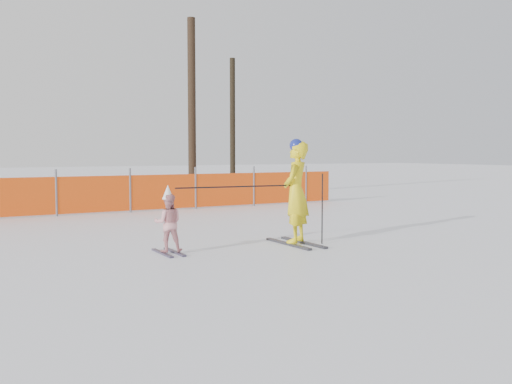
% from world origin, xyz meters
% --- Properties ---
extents(ground, '(120.00, 120.00, 0.00)m').
position_xyz_m(ground, '(0.00, 0.00, 0.00)').
color(ground, white).
rests_on(ground, ground).
extents(adult, '(0.80, 1.42, 1.94)m').
position_xyz_m(adult, '(0.86, 0.54, 0.97)').
color(adult, black).
rests_on(adult, ground).
extents(child, '(0.57, 0.88, 1.16)m').
position_xyz_m(child, '(-1.53, 0.79, 0.53)').
color(child, black).
rests_on(child, ground).
extents(ski_poles, '(2.73, 0.47, 1.30)m').
position_xyz_m(ski_poles, '(0.29, 0.54, 0.93)').
color(ski_poles, black).
rests_on(ski_poles, ground).
extents(safety_fence, '(16.96, 0.06, 1.25)m').
position_xyz_m(safety_fence, '(-1.67, 7.52, 0.56)').
color(safety_fence, '#595960').
rests_on(safety_fence, ground).
extents(tree_trunks, '(2.37, 1.14, 6.54)m').
position_xyz_m(tree_trunks, '(4.02, 11.43, 3.09)').
color(tree_trunks, black).
rests_on(tree_trunks, ground).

